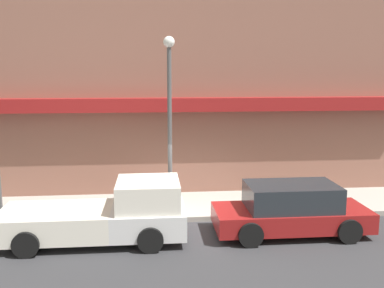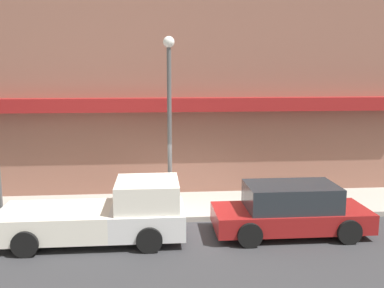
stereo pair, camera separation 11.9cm
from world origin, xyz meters
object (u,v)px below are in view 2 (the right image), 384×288
Objects in this scene: pickup_truck at (106,214)px; parked_car at (291,210)px; fire_hydrant at (261,199)px; street_lamp at (169,106)px.

parked_car is (5.43, 0.00, -0.02)m from pickup_truck.
pickup_truck is 5.44m from fire_hydrant.
parked_car is 0.80× the size of street_lamp.
street_lamp reaches higher than parked_car.
pickup_truck is 0.91× the size of street_lamp.
parked_car reaches higher than fire_hydrant.
street_lamp is at bearing 40.52° from pickup_truck.
street_lamp is at bearing 155.43° from parked_car.
parked_car is 7.58× the size of fire_hydrant.
pickup_truck is at bearing -157.94° from fire_hydrant.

